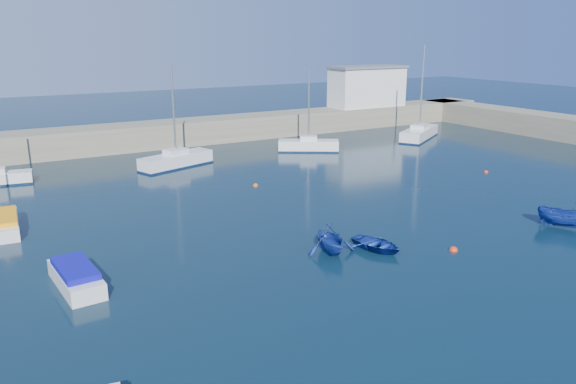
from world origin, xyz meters
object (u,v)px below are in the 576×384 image
sailboat_6 (176,160)px  motorboat_1 (76,277)px  sailboat_8 (419,133)px  motorboat_2 (2,224)px  dinghy_center (377,244)px  dinghy_right (566,218)px  sailboat_7 (308,145)px  dinghy_left (330,239)px  harbor_office (367,87)px

sailboat_6 → motorboat_1: size_ratio=2.01×
sailboat_6 → sailboat_8: 29.59m
sailboat_6 → sailboat_8: bearing=-109.4°
motorboat_2 → dinghy_center: size_ratio=1.68×
sailboat_8 → dinghy_right: 31.73m
sailboat_7 → dinghy_center: sailboat_7 is taller
motorboat_2 → dinghy_left: bearing=-36.4°
harbor_office → motorboat_1: harbor_office is taller
motorboat_1 → sailboat_6: bearing=55.6°
motorboat_2 → dinghy_right: dinghy_right is taller
sailboat_8 → dinghy_right: sailboat_8 is taller
motorboat_1 → dinghy_right: size_ratio=1.39×
sailboat_6 → sailboat_7: sailboat_6 is taller
sailboat_8 → dinghy_center: 36.95m
sailboat_8 → dinghy_center: sailboat_8 is taller
dinghy_left → dinghy_right: (15.16, -4.02, -0.16)m
sailboat_7 → sailboat_8: 15.15m
dinghy_left → motorboat_2: bearing=149.2°
motorboat_1 → dinghy_left: size_ratio=1.52×
motorboat_1 → motorboat_2: size_ratio=0.89×
motorboat_1 → dinghy_center: (15.57, -3.47, -0.20)m
harbor_office → motorboat_2: bearing=-154.0°
sailboat_8 → dinghy_left: sailboat_8 is taller
dinghy_left → dinghy_center: bearing=-12.4°
dinghy_right → sailboat_6: bearing=86.1°
sailboat_6 → dinghy_left: bearing=161.6°
sailboat_8 → motorboat_1: (-42.44, -21.88, -0.15)m
motorboat_2 → dinghy_left: size_ratio=1.70×
sailboat_7 → dinghy_center: (-11.73, -25.71, -0.33)m
dinghy_center → dinghy_left: size_ratio=1.01×
sailboat_6 → dinghy_right: 32.51m
motorboat_1 → motorboat_2: bearing=98.5°
sailboat_6 → sailboat_8: size_ratio=0.88×
harbor_office → dinghy_center: 45.83m
motorboat_1 → motorboat_2: 10.92m
dinghy_left → dinghy_right: dinghy_left is taller
motorboat_2 → dinghy_left: (15.47, -13.12, 0.32)m
motorboat_2 → sailboat_8: bearing=17.9°
sailboat_7 → dinghy_right: (0.93, -28.73, 0.00)m
sailboat_7 → motorboat_1: 35.21m
sailboat_6 → dinghy_left: sailboat_6 is taller
dinghy_right → dinghy_left: bearing=133.0°
motorboat_1 → dinghy_right: dinghy_right is taller
harbor_office → motorboat_1: 54.39m
dinghy_left → sailboat_8: bearing=49.1°
motorboat_1 → dinghy_left: (13.07, -2.47, 0.29)m
sailboat_7 → motorboat_2: (-29.70, -11.58, -0.15)m
sailboat_7 → motorboat_1: sailboat_7 is taller
sailboat_6 → dinghy_center: 25.78m
harbor_office → dinghy_center: harbor_office is taller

